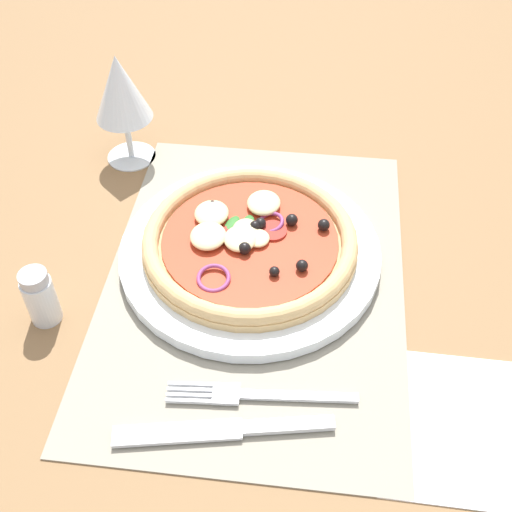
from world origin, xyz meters
TOP-DOWN VIEW (x-y plane):
  - ground_plane at (0.00, 0.00)cm, footprint 190.00×140.00cm
  - placemat at (0.00, 0.00)cm, footprint 46.50×32.48cm
  - plate at (3.11, 0.93)cm, footprint 29.28×29.28cm
  - pizza at (3.20, 1.03)cm, footprint 23.95×23.95cm
  - fork at (-14.95, -1.40)cm, footprint 2.94×18.06cm
  - knife at (-18.87, 0.78)cm, footprint 5.34×19.96cm
  - wine_glass at (19.97, 19.02)cm, footprint 7.20×7.20cm
  - napkin at (-15.61, -19.94)cm, footprint 15.66×14.14cm
  - pepper_shaker at (-7.75, 21.01)cm, footprint 3.20×3.20cm

SIDE VIEW (x-z plane):
  - ground_plane at x=0.00cm, z-range -2.40..0.00cm
  - napkin at x=-15.61cm, z-range 0.00..0.36cm
  - placemat at x=0.00cm, z-range 0.00..0.40cm
  - fork at x=-14.95cm, z-range 0.40..0.84cm
  - knife at x=-18.87cm, z-range 0.35..0.96cm
  - plate at x=3.11cm, z-range 0.40..1.84cm
  - pizza at x=3.20cm, z-range 1.62..4.30cm
  - pepper_shaker at x=-7.75cm, z-range -0.10..6.60cm
  - wine_glass at x=19.97cm, z-range 2.60..17.50cm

